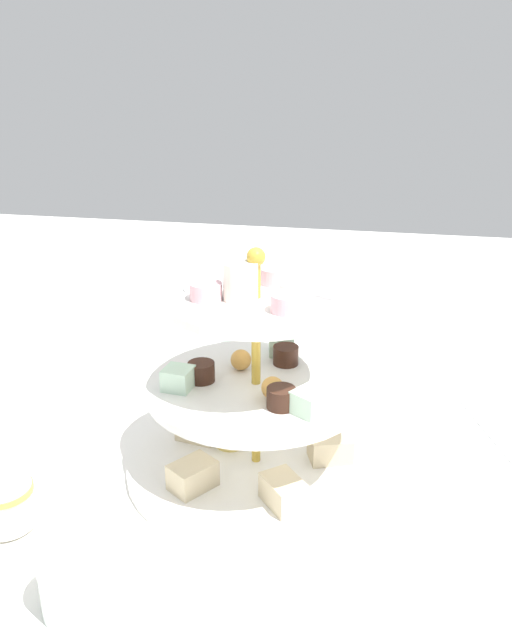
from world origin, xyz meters
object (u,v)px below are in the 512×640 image
water_glass_tall_right (243,334)px  water_glass_short_left (77,577)px  teacup_with_saucer (6,509)px  tiered_serving_stand (255,405)px  butter_knife_right (42,415)px  butter_knife_left (491,432)px

water_glass_tall_right → water_glass_short_left: 0.49m
water_glass_short_left → teacup_with_saucer: size_ratio=0.74×
tiered_serving_stand → water_glass_short_left: tiered_serving_stand is taller
tiered_serving_stand → butter_knife_right: tiered_serving_stand is taller
water_glass_tall_right → teacup_with_saucer: 0.43m
water_glass_tall_right → butter_knife_right: (0.23, 0.19, -0.06)m
water_glass_tall_right → butter_knife_left: bearing=161.8°
water_glass_short_left → butter_knife_right: size_ratio=0.39×
butter_knife_left → butter_knife_right: bearing=79.6°
butter_knife_left → butter_knife_right: size_ratio=1.00×
butter_knife_left → tiered_serving_stand: bearing=97.9°
tiered_serving_stand → teacup_with_saucer: (0.22, 0.16, -0.06)m
water_glass_short_left → butter_knife_left: water_glass_short_left is taller
butter_knife_right → tiered_serving_stand: bearing=84.8°
water_glass_tall_right → butter_knife_left: (-0.35, 0.12, -0.06)m
butter_knife_right → teacup_with_saucer: bearing=26.3°
butter_knife_right → butter_knife_left: bearing=103.2°
tiered_serving_stand → butter_knife_right: (0.30, -0.06, -0.08)m
butter_knife_left → butter_knife_right: same height
water_glass_short_left → teacup_with_saucer: water_glass_short_left is taller
water_glass_tall_right → teacup_with_saucer: bearing=69.4°
tiered_serving_stand → water_glass_short_left: (0.11, 0.24, -0.05)m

